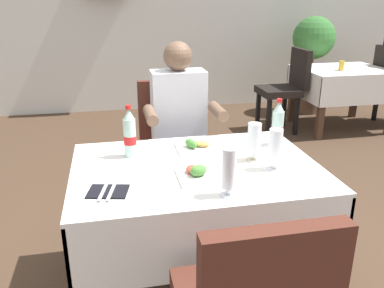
{
  "coord_description": "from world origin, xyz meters",
  "views": [
    {
      "loc": [
        -0.43,
        -1.74,
        1.53
      ],
      "look_at": [
        -0.03,
        0.17,
        0.81
      ],
      "focal_mm": 37.49,
      "sensor_mm": 36.0,
      "label": 1
    }
  ],
  "objects_px": {
    "plate_near_camera": "(200,173)",
    "background_chair_left": "(286,85)",
    "beer_glass_right": "(254,141)",
    "background_table_tumbler": "(342,66)",
    "beer_glass_left": "(275,148)",
    "main_dining_table": "(196,194)",
    "potted_plant_corner": "(313,50)",
    "chair_far_diner_seat": "(171,142)",
    "plate_far_diner": "(197,146)",
    "seated_diner_far": "(180,125)",
    "beer_glass_middle": "(229,172)",
    "background_dining_table": "(342,83)",
    "cola_bottle_secondary": "(278,125)",
    "cola_bottle_primary": "(130,134)",
    "napkin_cutlery_set": "(108,191)"
  },
  "relations": [
    {
      "from": "cola_bottle_secondary",
      "to": "background_dining_table",
      "type": "bearing_deg",
      "value": 51.43
    },
    {
      "from": "chair_far_diner_seat",
      "to": "cola_bottle_secondary",
      "type": "height_order",
      "value": "cola_bottle_secondary"
    },
    {
      "from": "potted_plant_corner",
      "to": "cola_bottle_primary",
      "type": "bearing_deg",
      "value": -130.88
    },
    {
      "from": "cola_bottle_secondary",
      "to": "beer_glass_right",
      "type": "bearing_deg",
      "value": -137.1
    },
    {
      "from": "plate_near_camera",
      "to": "background_table_tumbler",
      "type": "distance_m",
      "value": 3.36
    },
    {
      "from": "background_chair_left",
      "to": "background_dining_table",
      "type": "bearing_deg",
      "value": -0.0
    },
    {
      "from": "chair_far_diner_seat",
      "to": "potted_plant_corner",
      "type": "bearing_deg",
      "value": 45.97
    },
    {
      "from": "seated_diner_far",
      "to": "beer_glass_middle",
      "type": "bearing_deg",
      "value": -89.06
    },
    {
      "from": "napkin_cutlery_set",
      "to": "background_chair_left",
      "type": "xyz_separation_m",
      "value": [
        2.05,
        2.69,
        -0.18
      ]
    },
    {
      "from": "plate_far_diner",
      "to": "background_dining_table",
      "type": "relative_size",
      "value": 0.23
    },
    {
      "from": "plate_near_camera",
      "to": "background_chair_left",
      "type": "bearing_deg",
      "value": 58.12
    },
    {
      "from": "background_table_tumbler",
      "to": "seated_diner_far",
      "type": "bearing_deg",
      "value": -142.97
    },
    {
      "from": "plate_far_diner",
      "to": "potted_plant_corner",
      "type": "bearing_deg",
      "value": 53.02
    },
    {
      "from": "beer_glass_right",
      "to": "cola_bottle_primary",
      "type": "distance_m",
      "value": 0.65
    },
    {
      "from": "plate_far_diner",
      "to": "beer_glass_left",
      "type": "xyz_separation_m",
      "value": [
        0.31,
        -0.35,
        0.09
      ]
    },
    {
      "from": "beer_glass_left",
      "to": "beer_glass_right",
      "type": "relative_size",
      "value": 1.04
    },
    {
      "from": "chair_far_diner_seat",
      "to": "cola_bottle_primary",
      "type": "xyz_separation_m",
      "value": [
        -0.31,
        -0.64,
        0.29
      ]
    },
    {
      "from": "chair_far_diner_seat",
      "to": "background_table_tumbler",
      "type": "height_order",
      "value": "chair_far_diner_seat"
    },
    {
      "from": "beer_glass_right",
      "to": "background_table_tumbler",
      "type": "xyz_separation_m",
      "value": [
        1.92,
        2.36,
        -0.05
      ]
    },
    {
      "from": "plate_near_camera",
      "to": "beer_glass_middle",
      "type": "xyz_separation_m",
      "value": [
        0.08,
        -0.21,
        0.09
      ]
    },
    {
      "from": "main_dining_table",
      "to": "plate_near_camera",
      "type": "relative_size",
      "value": 5.33
    },
    {
      "from": "plate_far_diner",
      "to": "beer_glass_left",
      "type": "relative_size",
      "value": 1.14
    },
    {
      "from": "main_dining_table",
      "to": "background_dining_table",
      "type": "height_order",
      "value": "same"
    },
    {
      "from": "seated_diner_far",
      "to": "cola_bottle_secondary",
      "type": "height_order",
      "value": "seated_diner_far"
    },
    {
      "from": "plate_near_camera",
      "to": "beer_glass_left",
      "type": "relative_size",
      "value": 1.12
    },
    {
      "from": "background_dining_table",
      "to": "beer_glass_right",
      "type": "bearing_deg",
      "value": -129.33
    },
    {
      "from": "beer_glass_right",
      "to": "background_table_tumbler",
      "type": "height_order",
      "value": "beer_glass_right"
    },
    {
      "from": "chair_far_diner_seat",
      "to": "beer_glass_middle",
      "type": "xyz_separation_m",
      "value": [
        0.07,
        -1.17,
        0.28
      ]
    },
    {
      "from": "plate_far_diner",
      "to": "plate_near_camera",
      "type": "bearing_deg",
      "value": -100.3
    },
    {
      "from": "plate_far_diner",
      "to": "background_table_tumbler",
      "type": "distance_m",
      "value": 3.05
    },
    {
      "from": "plate_far_diner",
      "to": "napkin_cutlery_set",
      "type": "height_order",
      "value": "plate_far_diner"
    },
    {
      "from": "seated_diner_far",
      "to": "potted_plant_corner",
      "type": "bearing_deg",
      "value": 47.86
    },
    {
      "from": "beer_glass_middle",
      "to": "background_chair_left",
      "type": "bearing_deg",
      "value": 61.25
    },
    {
      "from": "napkin_cutlery_set",
      "to": "background_dining_table",
      "type": "xyz_separation_m",
      "value": [
        2.77,
        2.69,
        -0.18
      ]
    },
    {
      "from": "seated_diner_far",
      "to": "beer_glass_middle",
      "type": "relative_size",
      "value": 5.88
    },
    {
      "from": "background_chair_left",
      "to": "cola_bottle_secondary",
      "type": "bearing_deg",
      "value": -115.75
    },
    {
      "from": "cola_bottle_primary",
      "to": "napkin_cutlery_set",
      "type": "height_order",
      "value": "cola_bottle_primary"
    },
    {
      "from": "main_dining_table",
      "to": "background_table_tumbler",
      "type": "bearing_deg",
      "value": 46.76
    },
    {
      "from": "beer_glass_middle",
      "to": "napkin_cutlery_set",
      "type": "bearing_deg",
      "value": 165.24
    },
    {
      "from": "beer_glass_middle",
      "to": "cola_bottle_secondary",
      "type": "relative_size",
      "value": 0.8
    },
    {
      "from": "beer_glass_left",
      "to": "background_chair_left",
      "type": "xyz_separation_m",
      "value": [
        1.25,
        2.6,
        -0.28
      ]
    },
    {
      "from": "plate_near_camera",
      "to": "potted_plant_corner",
      "type": "xyz_separation_m",
      "value": [
        2.31,
        3.34,
        0.11
      ]
    },
    {
      "from": "plate_far_diner",
      "to": "background_table_tumbler",
      "type": "relative_size",
      "value": 2.14
    },
    {
      "from": "beer_glass_left",
      "to": "background_table_tumbler",
      "type": "height_order",
      "value": "beer_glass_left"
    },
    {
      "from": "plate_near_camera",
      "to": "potted_plant_corner",
      "type": "relative_size",
      "value": 0.18
    },
    {
      "from": "background_chair_left",
      "to": "potted_plant_corner",
      "type": "distance_m",
      "value": 1.04
    },
    {
      "from": "main_dining_table",
      "to": "potted_plant_corner",
      "type": "relative_size",
      "value": 0.95
    },
    {
      "from": "plate_near_camera",
      "to": "napkin_cutlery_set",
      "type": "distance_m",
      "value": 0.43
    },
    {
      "from": "chair_far_diner_seat",
      "to": "background_chair_left",
      "type": "bearing_deg",
      "value": 45.6
    },
    {
      "from": "beer_glass_middle",
      "to": "background_table_tumbler",
      "type": "relative_size",
      "value": 1.95
    }
  ]
}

